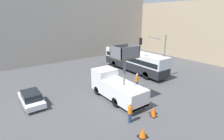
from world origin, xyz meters
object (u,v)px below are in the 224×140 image
(road_worker_near_truck, at_px, (130,112))
(traffic_cone_mid_road, at_px, (153,110))
(traffic_light_pole, at_px, (156,49))
(road_worker_directing, at_px, (137,81))
(city_bus, at_px, (134,60))
(utility_truck, at_px, (116,86))
(traffic_cone_far_side, at_px, (154,114))
(traffic_cone_near_truck, at_px, (143,133))
(parked_car_curbside, at_px, (31,98))

(road_worker_near_truck, relative_size, traffic_cone_mid_road, 2.65)
(traffic_light_pole, bearing_deg, road_worker_directing, -164.91)
(city_bus, relative_size, traffic_light_pole, 1.97)
(utility_truck, distance_m, traffic_cone_far_side, 4.99)
(road_worker_directing, bearing_deg, traffic_cone_near_truck, -175.32)
(city_bus, xyz_separation_m, traffic_cone_far_side, (-7.64, -10.89, -1.64))
(utility_truck, height_order, traffic_cone_mid_road, utility_truck)
(city_bus, distance_m, traffic_cone_mid_road, 12.90)
(traffic_light_pole, distance_m, road_worker_near_truck, 12.49)
(traffic_cone_far_side, bearing_deg, utility_truck, 97.56)
(traffic_light_pole, height_order, traffic_cone_mid_road, traffic_light_pole)
(traffic_light_pole, relative_size, traffic_cone_far_side, 9.88)
(road_worker_directing, bearing_deg, parked_car_curbside, 120.04)
(city_bus, height_order, road_worker_near_truck, city_bus)
(utility_truck, distance_m, road_worker_directing, 3.98)
(traffic_light_pole, distance_m, traffic_cone_far_side, 11.22)
(city_bus, bearing_deg, traffic_cone_mid_road, 155.92)
(city_bus, height_order, road_worker_directing, city_bus)
(city_bus, relative_size, road_worker_directing, 6.27)
(traffic_light_pole, relative_size, parked_car_curbside, 1.41)
(road_worker_near_truck, height_order, parked_car_curbside, road_worker_near_truck)
(traffic_light_pole, bearing_deg, road_worker_near_truck, -148.84)
(road_worker_directing, distance_m, parked_car_curbside, 12.04)
(traffic_cone_far_side, bearing_deg, traffic_cone_near_truck, -153.98)
(road_worker_directing, distance_m, traffic_cone_near_truck, 9.25)
(traffic_light_pole, height_order, traffic_cone_far_side, traffic_light_pole)
(road_worker_near_truck, bearing_deg, traffic_cone_near_truck, -108.69)
(road_worker_near_truck, relative_size, road_worker_directing, 0.98)
(road_worker_directing, bearing_deg, traffic_light_pole, -29.24)
(traffic_light_pole, xyz_separation_m, traffic_cone_mid_road, (-7.61, -6.51, -3.85))
(road_worker_near_truck, xyz_separation_m, road_worker_directing, (5.58, 4.96, 0.02))
(utility_truck, bearing_deg, road_worker_near_truck, -112.32)
(city_bus, distance_m, road_worker_directing, 6.96)
(city_bus, bearing_deg, traffic_light_pole, -164.66)
(traffic_cone_near_truck, height_order, traffic_cone_mid_road, traffic_cone_near_truck)
(utility_truck, relative_size, parked_car_curbside, 1.61)
(road_worker_near_truck, bearing_deg, utility_truck, 62.37)
(road_worker_directing, xyz_separation_m, traffic_cone_far_side, (-3.23, -5.59, -0.69))
(traffic_cone_near_truck, distance_m, traffic_cone_mid_road, 3.63)
(road_worker_directing, xyz_separation_m, traffic_cone_mid_road, (-2.87, -5.23, -0.64))
(traffic_cone_near_truck, bearing_deg, traffic_cone_mid_road, 28.62)
(parked_car_curbside, bearing_deg, traffic_light_pole, -6.86)
(city_bus, xyz_separation_m, road_worker_directing, (-4.41, -5.30, -0.95))
(traffic_light_pole, height_order, road_worker_directing, traffic_light_pole)
(traffic_cone_far_side, xyz_separation_m, parked_car_curbside, (-8.37, 8.83, 0.44))
(traffic_cone_far_side, bearing_deg, parked_car_curbside, 133.44)
(utility_truck, xyz_separation_m, road_worker_near_truck, (-1.71, -4.17, -0.56))
(traffic_cone_mid_road, xyz_separation_m, parked_car_curbside, (-8.73, 8.47, 0.39))
(city_bus, distance_m, traffic_cone_near_truck, 16.20)
(road_worker_near_truck, bearing_deg, city_bus, 40.47)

